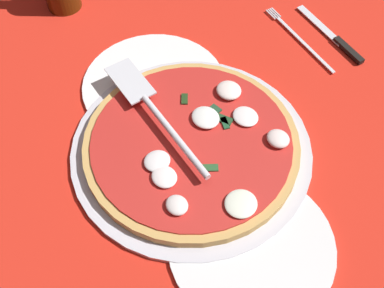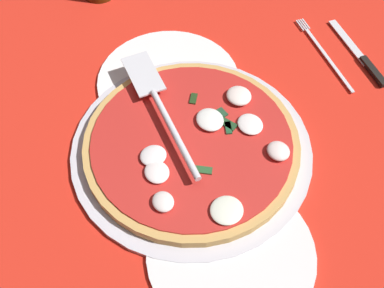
{
  "view_description": "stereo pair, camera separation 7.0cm",
  "coord_description": "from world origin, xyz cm",
  "px_view_note": "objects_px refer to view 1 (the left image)",
  "views": [
    {
      "loc": [
        31.4,
        -23.83,
        59.77
      ],
      "look_at": [
        0.15,
        1.69,
        2.25
      ],
      "focal_mm": 43.34,
      "sensor_mm": 36.0,
      "label": 1
    },
    {
      "loc": [
        35.35,
        -18.03,
        59.77
      ],
      "look_at": [
        0.15,
        1.69,
        2.25
      ],
      "focal_mm": 43.34,
      "sensor_mm": 36.0,
      "label": 2
    }
  ],
  "objects_px": {
    "dinner_plate_right": "(251,245)",
    "place_setting_far": "(318,40)",
    "pizza": "(194,144)",
    "pizza_server": "(155,111)",
    "dinner_plate_left": "(154,85)"
  },
  "relations": [
    {
      "from": "dinner_plate_right",
      "to": "place_setting_far",
      "type": "relative_size",
      "value": 1.07
    },
    {
      "from": "pizza",
      "to": "pizza_server",
      "type": "relative_size",
      "value": 1.23
    },
    {
      "from": "dinner_plate_left",
      "to": "place_setting_far",
      "type": "distance_m",
      "value": 0.32
    },
    {
      "from": "pizza",
      "to": "place_setting_far",
      "type": "distance_m",
      "value": 0.34
    },
    {
      "from": "dinner_plate_left",
      "to": "pizza",
      "type": "xyz_separation_m",
      "value": [
        0.15,
        -0.03,
        0.02
      ]
    },
    {
      "from": "pizza_server",
      "to": "place_setting_far",
      "type": "xyz_separation_m",
      "value": [
        0.03,
        0.35,
        -0.04
      ]
    },
    {
      "from": "dinner_plate_right",
      "to": "pizza",
      "type": "xyz_separation_m",
      "value": [
        -0.17,
        0.04,
        0.02
      ]
    },
    {
      "from": "pizza",
      "to": "pizza_server",
      "type": "height_order",
      "value": "pizza_server"
    },
    {
      "from": "dinner_plate_right",
      "to": "pizza_server",
      "type": "height_order",
      "value": "pizza_server"
    },
    {
      "from": "dinner_plate_right",
      "to": "pizza",
      "type": "distance_m",
      "value": 0.17
    },
    {
      "from": "dinner_plate_right",
      "to": "pizza",
      "type": "height_order",
      "value": "pizza"
    },
    {
      "from": "dinner_plate_right",
      "to": "pizza_server",
      "type": "distance_m",
      "value": 0.25
    },
    {
      "from": "place_setting_far",
      "to": "pizza",
      "type": "bearing_deg",
      "value": 107.25
    },
    {
      "from": "dinner_plate_right",
      "to": "pizza",
      "type": "bearing_deg",
      "value": 167.43
    },
    {
      "from": "dinner_plate_left",
      "to": "pizza_server",
      "type": "bearing_deg",
      "value": -34.42
    }
  ]
}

